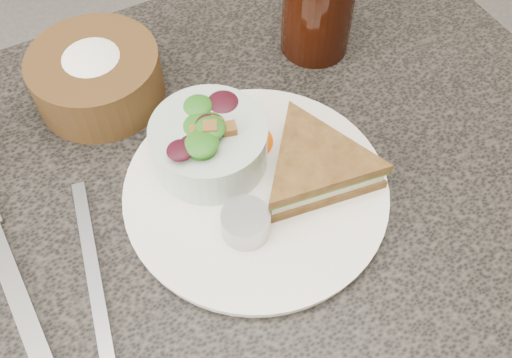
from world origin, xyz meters
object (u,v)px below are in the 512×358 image
object	(u,v)px
dressing_ramekin	(246,223)
bread_basket	(95,70)
sandwich	(315,166)
dinner_plate	(256,191)
dining_table	(218,321)
salad_bowl	(209,138)

from	to	relation	value
dressing_ramekin	bread_basket	xyz separation A→B (m)	(-0.07, 0.27, 0.02)
sandwich	dressing_ramekin	world-z (taller)	sandwich
dinner_plate	dressing_ramekin	bearing A→B (deg)	-129.37
dining_table	dinner_plate	xyz separation A→B (m)	(0.06, -0.02, 0.38)
dinner_plate	bread_basket	xyz separation A→B (m)	(-0.10, 0.22, 0.04)
dinner_plate	salad_bowl	distance (m)	0.08
dinner_plate	sandwich	bearing A→B (deg)	-16.06
dinner_plate	dining_table	bearing A→B (deg)	162.64
dinner_plate	dressing_ramekin	distance (m)	0.06
salad_bowl	bread_basket	xyz separation A→B (m)	(-0.07, 0.16, -0.01)
dinner_plate	bread_basket	size ratio (longest dim) A/B	1.83
dinner_plate	salad_bowl	xyz separation A→B (m)	(-0.03, 0.06, 0.04)
dinner_plate	bread_basket	distance (m)	0.25
salad_bowl	bread_basket	size ratio (longest dim) A/B	0.82
sandwich	bread_basket	world-z (taller)	bread_basket
dining_table	sandwich	world-z (taller)	sandwich
dressing_ramekin	dining_table	bearing A→B (deg)	112.79
salad_bowl	dining_table	bearing A→B (deg)	-129.85
dining_table	sandwich	distance (m)	0.43
dinner_plate	bread_basket	bearing A→B (deg)	114.39
dressing_ramekin	dinner_plate	bearing A→B (deg)	50.63
salad_bowl	dressing_ramekin	bearing A→B (deg)	-94.60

